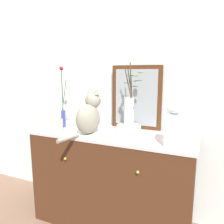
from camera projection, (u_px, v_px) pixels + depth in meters
The scene contains 10 objects.
ground_plane at pixel (112, 222), 1.99m from camera, with size 6.00×6.00×0.00m, color #7E5F4C.
wall_back at pixel (125, 78), 2.05m from camera, with size 4.40×0.08×2.60m, color silver.
sideboard at pixel (112, 179), 1.92m from camera, with size 1.39×0.51×0.85m.
mirror_leaning at pixel (136, 98), 1.94m from camera, with size 0.46×0.03×0.57m.
cat_sitting at pixel (89, 115), 1.80m from camera, with size 0.21×0.46×0.38m.
vase_slim_green at pixel (63, 109), 2.00m from camera, with size 0.07×0.04×0.56m.
bowl_porcelain at pixel (129, 129), 1.85m from camera, with size 0.21×0.21×0.06m, color silver.
vase_glass_clear at pixel (129, 109), 1.82m from camera, with size 0.17×0.15×0.52m.
jar_lidded_porcelain at pixel (174, 126), 1.48m from camera, with size 0.11×0.11×0.31m.
candle_pillar at pixel (61, 125), 1.90m from camera, with size 0.04×0.04×0.11m.
Camera 1 is at (0.70, -1.63, 1.36)m, focal length 34.64 mm.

